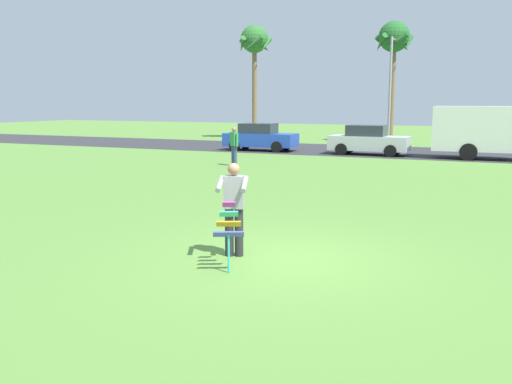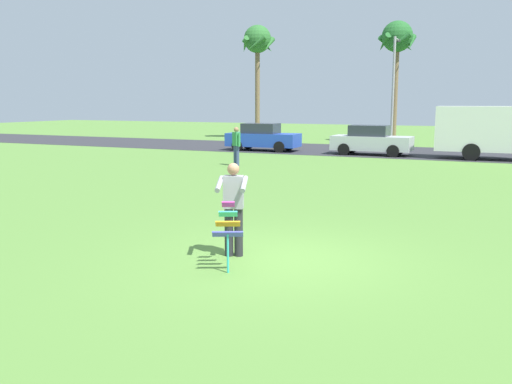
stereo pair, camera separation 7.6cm
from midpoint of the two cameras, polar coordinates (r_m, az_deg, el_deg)
The scene contains 11 objects.
ground_plane at distance 10.04m, azimuth 2.40°, elevation -6.99°, with size 120.00×120.00×0.00m, color #568438.
road_strip at distance 32.25m, azimuth 17.54°, elevation 3.87°, with size 120.00×8.00×0.01m, color #2D2D33.
person_kite_flyer at distance 10.03m, azimuth -2.54°, elevation -1.43°, with size 0.70×0.76×1.73m.
kite_held at distance 9.24m, azimuth -3.09°, elevation -3.55°, with size 0.60×0.73×1.14m.
parked_car_blue at distance 32.27m, azimuth 0.36°, elevation 5.67°, with size 4.25×1.94×1.60m.
parked_car_silver at distance 30.31m, azimuth 11.53°, elevation 5.25°, with size 4.22×1.86×1.60m.
parked_truck_white_box at distance 29.57m, azimuth 23.57°, elevation 5.81°, with size 6.73×2.20×2.62m.
palm_tree_left_near at distance 43.53m, azimuth -0.21°, elevation 15.10°, with size 2.58×2.71×8.64m.
palm_tree_right_near at distance 40.05m, azimuth 14.07°, elevation 14.88°, with size 2.58×2.71×8.30m.
streetlight_pole at distance 37.73m, azimuth 13.74°, elevation 10.84°, with size 0.24×1.65×7.00m.
person_walker_near at distance 24.57m, azimuth -2.37°, elevation 4.90°, with size 0.49×0.38×1.73m.
Camera 1 is at (3.48, -8.99, 2.82)m, focal length 38.56 mm.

